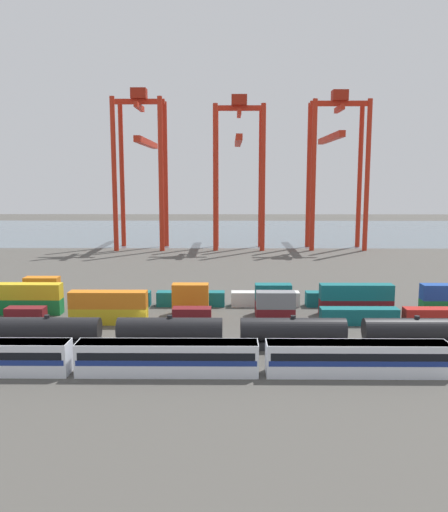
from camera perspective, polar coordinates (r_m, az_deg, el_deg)
ground_plane at (r=121.18m, az=-5.39°, el=-2.34°), size 420.00×420.00×0.00m
harbour_water at (r=225.23m, az=-2.65°, el=2.72°), size 400.00×110.00×0.01m
passenger_train at (r=62.49m, az=-6.16°, el=-10.80°), size 65.15×3.14×3.90m
freight_tank_row at (r=71.56m, az=-5.88°, el=-8.25°), size 80.06×3.07×4.53m
shipping_container_2 at (r=88.68m, az=-20.71°, el=-6.05°), size 6.04×2.44×2.60m
shipping_container_3 at (r=84.85m, az=-12.40°, el=-6.33°), size 12.10×2.44×2.60m
shipping_container_4 at (r=84.23m, az=-12.46°, el=-4.62°), size 12.10×2.44×2.60m
shipping_container_5 at (r=82.94m, az=-3.50°, el=-6.49°), size 6.04×2.44×2.60m
shipping_container_6 at (r=83.06m, az=5.60°, el=-6.49°), size 6.04×2.44×2.60m
shipping_container_7 at (r=82.43m, az=5.62°, el=-4.75°), size 6.04×2.44×2.60m
shipping_container_8 at (r=85.22m, az=14.45°, el=-6.34°), size 12.10×2.44×2.60m
shipping_container_9 at (r=89.26m, az=22.67°, el=-6.06°), size 12.10×2.44×2.60m
shipping_container_12 at (r=94.74m, az=-20.68°, el=-5.13°), size 12.10×2.44×2.60m
shipping_container_13 at (r=94.19m, az=-20.77°, el=-3.59°), size 12.10×2.44×2.60m
shipping_container_14 at (r=90.68m, az=-12.46°, el=-5.37°), size 6.04×2.44×2.60m
shipping_container_15 at (r=88.62m, az=-3.66°, el=-5.51°), size 6.04×2.44×2.60m
shipping_container_16 at (r=88.02m, az=-3.67°, el=-3.87°), size 6.04×2.44×2.60m
shipping_container_17 at (r=88.70m, az=5.35°, el=-5.52°), size 6.04×2.44×2.60m
shipping_container_18 at (r=88.11m, az=5.37°, el=-3.88°), size 6.04×2.44×2.60m
shipping_container_19 at (r=90.92m, az=14.12°, el=-5.40°), size 12.10×2.44×2.60m
shipping_container_20 at (r=90.34m, az=14.18°, el=-3.79°), size 12.10×2.44×2.60m
shipping_container_21 at (r=95.12m, az=22.29°, el=-5.17°), size 6.04×2.44×2.60m
shipping_container_22 at (r=94.57m, az=22.38°, el=-3.64°), size 6.04×2.44×2.60m
shipping_container_24 at (r=99.81m, az=-19.09°, el=-4.37°), size 6.04×2.44×2.60m
shipping_container_25 at (r=99.28m, az=-19.16°, el=-2.91°), size 6.04×2.44×2.60m
shipping_container_26 at (r=96.18m, az=-11.58°, el=-4.55°), size 12.10×2.44×2.60m
shipping_container_27 at (r=94.30m, az=-3.62°, el=-4.65°), size 12.10×2.44×2.60m
shipping_container_28 at (r=94.29m, az=4.49°, el=-4.66°), size 12.10×2.44×2.60m
shipping_container_29 at (r=96.13m, az=12.45°, el=-4.58°), size 12.10×2.44×2.60m
gantry_crane_west at (r=174.42m, az=-8.90°, el=10.80°), size 16.00×41.11×50.20m
gantry_crane_central at (r=171.59m, az=1.61°, el=10.65°), size 16.24×36.45×48.19m
gantry_crane_east at (r=175.27m, az=12.07°, el=10.71°), size 18.21×38.19×49.55m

